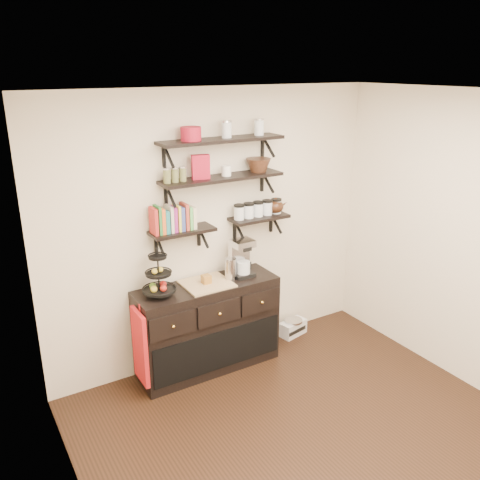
# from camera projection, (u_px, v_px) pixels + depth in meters

# --- Properties ---
(floor) EXTENTS (3.50, 3.50, 0.00)m
(floor) POSITION_uv_depth(u_px,v_px,m) (324.00, 450.00, 4.01)
(floor) COLOR black
(floor) RESTS_ON ground
(ceiling) EXTENTS (3.50, 3.50, 0.02)m
(ceiling) POSITION_uv_depth(u_px,v_px,m) (348.00, 96.00, 3.13)
(ceiling) COLOR white
(ceiling) RESTS_ON back_wall
(back_wall) EXTENTS (3.50, 0.02, 2.70)m
(back_wall) POSITION_uv_depth(u_px,v_px,m) (216.00, 229.00, 4.99)
(back_wall) COLOR beige
(back_wall) RESTS_ON ground
(left_wall) EXTENTS (0.02, 3.50, 2.70)m
(left_wall) POSITION_uv_depth(u_px,v_px,m) (84.00, 367.00, 2.72)
(left_wall) COLOR beige
(left_wall) RESTS_ON ground
(shelf_top) EXTENTS (1.20, 0.27, 0.23)m
(shelf_top) POSITION_uv_depth(u_px,v_px,m) (222.00, 140.00, 4.59)
(shelf_top) COLOR black
(shelf_top) RESTS_ON back_wall
(shelf_mid) EXTENTS (1.20, 0.27, 0.23)m
(shelf_mid) POSITION_uv_depth(u_px,v_px,m) (222.00, 178.00, 4.71)
(shelf_mid) COLOR black
(shelf_mid) RESTS_ON back_wall
(shelf_low_left) EXTENTS (0.60, 0.25, 0.23)m
(shelf_low_left) POSITION_uv_depth(u_px,v_px,m) (182.00, 232.00, 4.66)
(shelf_low_left) COLOR black
(shelf_low_left) RESTS_ON back_wall
(shelf_low_right) EXTENTS (0.60, 0.25, 0.23)m
(shelf_low_right) POSITION_uv_depth(u_px,v_px,m) (259.00, 218.00, 5.07)
(shelf_low_right) COLOR black
(shelf_low_right) RESTS_ON back_wall
(cookbooks) EXTENTS (0.40, 0.15, 0.26)m
(cookbooks) POSITION_uv_depth(u_px,v_px,m) (175.00, 218.00, 4.58)
(cookbooks) COLOR #AA2722
(cookbooks) RESTS_ON shelf_low_left
(glass_canisters) EXTENTS (0.54, 0.10, 0.13)m
(glass_canisters) POSITION_uv_depth(u_px,v_px,m) (258.00, 210.00, 5.04)
(glass_canisters) COLOR silver
(glass_canisters) RESTS_ON shelf_low_right
(sideboard) EXTENTS (1.40, 0.50, 0.92)m
(sideboard) POSITION_uv_depth(u_px,v_px,m) (208.00, 326.00, 4.98)
(sideboard) COLOR black
(sideboard) RESTS_ON floor
(fruit_stand) EXTENTS (0.30, 0.30, 0.44)m
(fruit_stand) POSITION_uv_depth(u_px,v_px,m) (159.00, 280.00, 4.55)
(fruit_stand) COLOR black
(fruit_stand) RESTS_ON sideboard
(candle) EXTENTS (0.08, 0.08, 0.08)m
(candle) POSITION_uv_depth(u_px,v_px,m) (206.00, 279.00, 4.81)
(candle) COLOR #946122
(candle) RESTS_ON sideboard
(coffee_maker) EXTENTS (0.21, 0.20, 0.38)m
(coffee_maker) POSITION_uv_depth(u_px,v_px,m) (241.00, 258.00, 4.98)
(coffee_maker) COLOR black
(coffee_maker) RESTS_ON sideboard
(thermal_carafe) EXTENTS (0.11, 0.11, 0.22)m
(thermal_carafe) POSITION_uv_depth(u_px,v_px,m) (231.00, 269.00, 4.90)
(thermal_carafe) COLOR silver
(thermal_carafe) RESTS_ON sideboard
(apron) EXTENTS (0.04, 0.30, 0.70)m
(apron) POSITION_uv_depth(u_px,v_px,m) (140.00, 347.00, 4.53)
(apron) COLOR #AE1219
(apron) RESTS_ON sideboard
(radio) EXTENTS (0.34, 0.25, 0.19)m
(radio) POSITION_uv_depth(u_px,v_px,m) (293.00, 327.00, 5.69)
(radio) COLOR silver
(radio) RESTS_ON floor
(recipe_box) EXTENTS (0.17, 0.10, 0.22)m
(recipe_box) POSITION_uv_depth(u_px,v_px,m) (201.00, 167.00, 4.55)
(recipe_box) COLOR maroon
(recipe_box) RESTS_ON shelf_mid
(walnut_bowl) EXTENTS (0.24, 0.24, 0.13)m
(walnut_bowl) POSITION_uv_depth(u_px,v_px,m) (258.00, 165.00, 4.87)
(walnut_bowl) COLOR black
(walnut_bowl) RESTS_ON shelf_mid
(ramekins) EXTENTS (0.09, 0.09, 0.10)m
(ramekins) POSITION_uv_depth(u_px,v_px,m) (226.00, 171.00, 4.70)
(ramekins) COLOR white
(ramekins) RESTS_ON shelf_mid
(teapot) EXTENTS (0.24, 0.19, 0.16)m
(teapot) POSITION_uv_depth(u_px,v_px,m) (276.00, 205.00, 5.13)
(teapot) COLOR black
(teapot) RESTS_ON shelf_low_right
(red_pot) EXTENTS (0.18, 0.18, 0.12)m
(red_pot) POSITION_uv_depth(u_px,v_px,m) (191.00, 134.00, 4.41)
(red_pot) COLOR maroon
(red_pot) RESTS_ON shelf_top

